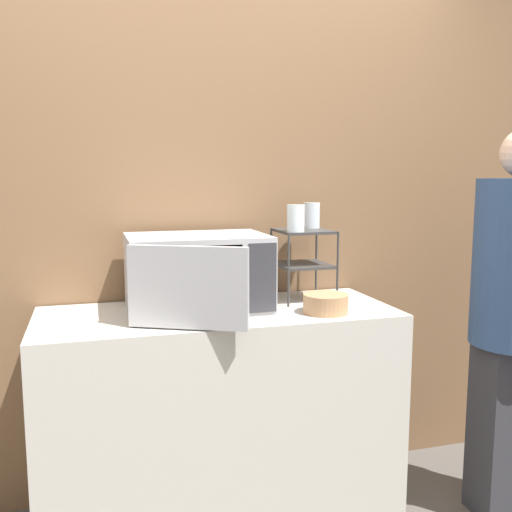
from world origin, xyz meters
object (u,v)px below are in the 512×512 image
at_px(glass_front_left, 296,218).
at_px(bowl, 326,304).
at_px(dish_rack, 303,249).
at_px(microwave, 197,273).
at_px(glass_back_right, 312,215).

xyz_separation_m(glass_front_left, bowl, (0.06, -0.19, -0.34)).
height_order(glass_front_left, bowl, glass_front_left).
bearing_deg(glass_front_left, dish_rack, 48.88).
xyz_separation_m(microwave, glass_front_left, (0.43, 0.00, 0.22)).
distance_m(glass_front_left, bowl, 0.40).
relative_size(dish_rack, bowl, 1.72).
height_order(microwave, bowl, microwave).
bearing_deg(glass_back_right, bowl, -101.83).
bearing_deg(dish_rack, bowl, -90.92).
height_order(glass_back_right, bowl, glass_back_right).
height_order(dish_rack, glass_back_right, glass_back_right).
height_order(glass_front_left, glass_back_right, same).
distance_m(dish_rack, glass_back_right, 0.18).
distance_m(glass_front_left, glass_back_right, 0.20).
bearing_deg(bowl, glass_back_right, 78.17).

